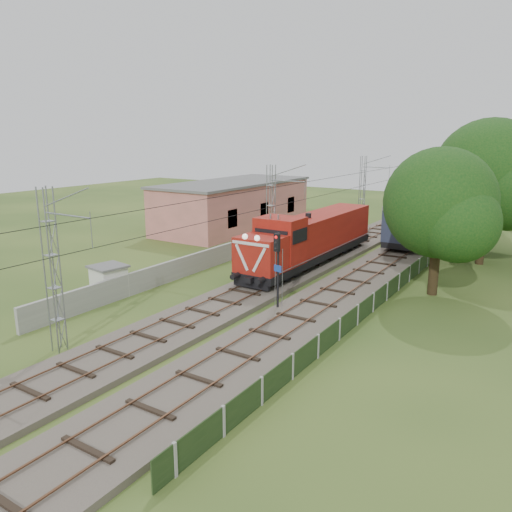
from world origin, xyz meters
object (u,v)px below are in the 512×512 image
Objects in this scene: signal_post at (277,258)px; relay_hut at (109,281)px; locomotive at (311,238)px; coach_rake at (487,184)px.

signal_post is 2.04× the size of relay_hut.
relay_hut is at bearing -117.62° from locomotive.
signal_post reaches higher than relay_hut.
locomotive is 16.01m from relay_hut.
locomotive is 53.77m from coach_rake.
coach_rake is at bearing 88.41° from signal_post.
locomotive is at bearing 106.62° from signal_post.
locomotive is at bearing 62.38° from relay_hut.
locomotive is 0.19× the size of coach_rake.
signal_post reaches higher than coach_rake.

